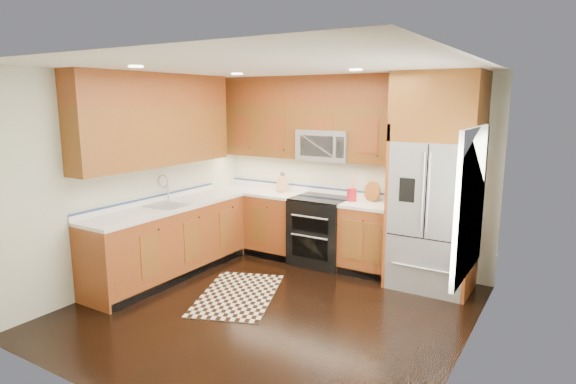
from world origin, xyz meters
The scene contains 16 objects.
ground centered at (0.00, 0.00, 0.00)m, with size 4.00×4.00×0.00m, color black.
wall_back centered at (0.00, 2.00, 1.30)m, with size 4.00×0.02×2.60m, color silver.
wall_left centered at (-2.00, 0.00, 1.30)m, with size 0.02×4.00×2.60m, color silver.
wall_right centered at (2.00, 0.00, 1.30)m, with size 0.02×4.00×2.60m, color silver.
window centered at (1.98, 0.20, 1.40)m, with size 0.04×1.10×1.30m.
base_cabinets centered at (-1.23, 0.90, 0.45)m, with size 2.85×3.00×0.90m.
countertop centered at (-1.09, 1.01, 0.92)m, with size 2.86×3.01×0.04m.
upper_cabinets centered at (-1.15, 1.09, 2.02)m, with size 2.85×3.00×1.15m.
range centered at (-0.25, 1.67, 0.47)m, with size 0.76×0.67×0.95m.
microwave centered at (-0.25, 1.80, 1.66)m, with size 0.76×0.40×0.42m.
refrigerator centered at (1.30, 1.63, 1.30)m, with size 0.98×0.75×2.60m.
sink_faucet centered at (-1.73, 0.23, 0.99)m, with size 0.54×0.44×0.37m.
rug centered at (-0.55, 0.15, 0.01)m, with size 0.83×1.39×0.01m, color black.
knife_block centered at (-0.95, 1.79, 1.06)m, with size 0.13×0.16×0.29m.
utensil_crock centered at (0.19, 1.70, 1.07)m, with size 0.14×0.14×0.37m.
cutting_board centered at (0.42, 1.85, 0.95)m, with size 0.27×0.27×0.02m, color brown.
Camera 1 is at (2.76, -4.11, 2.28)m, focal length 30.00 mm.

